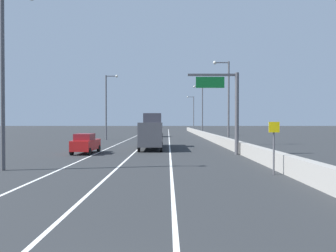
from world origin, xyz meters
TOP-DOWN VIEW (x-y plane):
  - ground_plane at (0.00, 64.00)m, footprint 320.00×320.00m
  - lane_stripe_left at (-5.50, 55.00)m, footprint 0.16×130.00m
  - lane_stripe_center at (-2.00, 55.00)m, footprint 0.16×130.00m
  - lane_stripe_right at (1.50, 55.00)m, footprint 0.16×130.00m
  - jersey_barrier_right at (8.21, 40.00)m, footprint 0.60×120.00m
  - overhead_sign_gantry at (6.87, 23.85)m, footprint 4.68×0.36m
  - speed_advisory_sign at (7.31, 13.64)m, footprint 0.60×0.11m
  - lamp_post_right_second at (8.91, 35.00)m, footprint 2.14×0.44m
  - lamp_post_right_third at (8.56, 60.89)m, footprint 2.14×0.44m
  - lamp_post_right_fourth at (8.91, 86.79)m, footprint 2.14×0.44m
  - lamp_post_left_near at (-8.64, 15.10)m, footprint 2.14×0.44m
  - lamp_post_left_mid at (-8.85, 46.18)m, footprint 2.14×0.44m
  - car_red_0 at (-6.52, 24.81)m, footprint 1.95×4.08m
  - car_gray_1 at (-0.71, 56.61)m, footprint 1.87×4.04m
  - car_yellow_2 at (-3.22, 89.08)m, footprint 1.89×4.56m
  - box_truck at (-0.54, 30.44)m, footprint 2.60×9.56m

SIDE VIEW (x-z plane):
  - ground_plane at x=0.00m, z-range 0.00..0.00m
  - lane_stripe_left at x=-5.50m, z-range 0.00..0.00m
  - lane_stripe_center at x=-2.00m, z-range 0.00..0.00m
  - lane_stripe_right at x=1.50m, z-range 0.00..0.00m
  - jersey_barrier_right at x=8.21m, z-range 0.00..1.10m
  - car_red_0 at x=-6.52m, z-range 0.00..1.89m
  - car_gray_1 at x=-0.71m, z-range -0.01..2.01m
  - car_yellow_2 at x=-3.22m, z-range -0.01..2.12m
  - speed_advisory_sign at x=7.31m, z-range 0.26..3.26m
  - box_truck at x=-0.54m, z-range -0.18..3.86m
  - overhead_sign_gantry at x=6.87m, z-range 0.98..8.48m
  - lamp_post_right_second at x=8.91m, z-range 0.76..11.65m
  - lamp_post_right_third at x=8.56m, z-range 0.76..11.65m
  - lamp_post_right_fourth at x=8.91m, z-range 0.76..11.65m
  - lamp_post_left_near at x=-8.64m, z-range 0.76..11.65m
  - lamp_post_left_mid at x=-8.85m, z-range 0.76..11.65m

